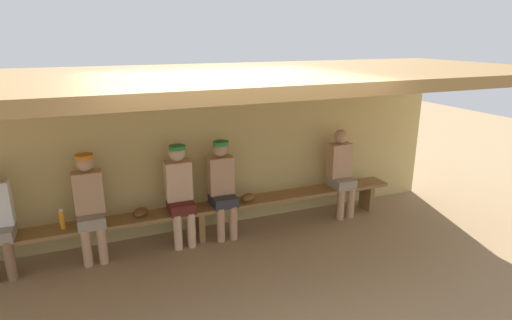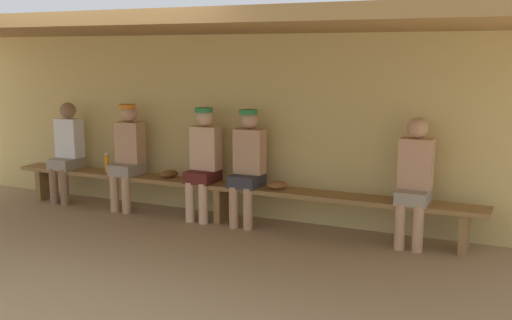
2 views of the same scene
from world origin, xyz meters
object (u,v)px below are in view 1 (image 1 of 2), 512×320
at_px(water_bottle_clear, 62,219).
at_px(baseball_glove_worn, 248,197).
at_px(player_rightmost, 341,169).
at_px(player_in_red, 222,184).
at_px(player_middle, 90,202).
at_px(bench, 199,213).
at_px(baseball_glove_tan, 141,212).
at_px(player_in_white, 180,190).

relative_size(water_bottle_clear, baseball_glove_worn, 1.05).
xyz_separation_m(player_rightmost, player_in_red, (-1.90, 0.00, 0.02)).
bearing_deg(player_middle, bench, -0.15).
xyz_separation_m(water_bottle_clear, baseball_glove_tan, (0.91, 0.04, -0.08)).
relative_size(player_in_white, player_rightmost, 1.01).
height_order(player_in_white, water_bottle_clear, player_in_white).
bearing_deg(player_in_red, player_middle, 180.00).
relative_size(player_in_white, player_in_red, 1.00).
bearing_deg(water_bottle_clear, player_middle, 1.99).
distance_m(player_in_white, baseball_glove_worn, 0.99).
height_order(player_in_white, baseball_glove_tan, player_in_white).
bearing_deg(player_in_red, player_rightmost, -0.01).
bearing_deg(baseball_glove_tan, baseball_glove_worn, -64.53).
relative_size(bench, player_rightmost, 4.49).
distance_m(water_bottle_clear, baseball_glove_worn, 2.38).
height_order(player_middle, baseball_glove_worn, player_middle).
distance_m(player_in_white, player_rightmost, 2.48).
bearing_deg(player_rightmost, baseball_glove_tan, 179.40).
height_order(player_in_white, player_rightmost, player_in_white).
relative_size(bench, baseball_glove_worn, 25.00).
distance_m(bench, player_rightmost, 2.26).
xyz_separation_m(player_in_red, baseball_glove_worn, (0.37, -0.01, -0.24)).
bearing_deg(baseball_glove_worn, player_rightmost, 145.78).
bearing_deg(water_bottle_clear, player_rightmost, 0.16).
distance_m(player_in_red, baseball_glove_worn, 0.45).
xyz_separation_m(player_in_red, water_bottle_clear, (-2.01, -0.01, -0.17)).
height_order(player_rightmost, player_middle, player_middle).
distance_m(player_in_red, water_bottle_clear, 2.02).
xyz_separation_m(bench, player_rightmost, (2.23, 0.00, 0.34)).
bearing_deg(player_middle, player_rightmost, -0.01).
distance_m(player_in_white, player_in_red, 0.58).
relative_size(bench, player_middle, 4.46).
xyz_separation_m(bench, baseball_glove_tan, (-0.76, 0.03, 0.12)).
bearing_deg(baseball_glove_worn, player_in_white, -34.75).
bearing_deg(player_in_white, player_middle, 180.00).
xyz_separation_m(bench, water_bottle_clear, (-1.67, -0.01, 0.19)).
bearing_deg(water_bottle_clear, bench, 0.26).
relative_size(player_in_white, baseball_glove_worn, 5.60).
xyz_separation_m(player_rightmost, baseball_glove_worn, (-1.52, -0.01, -0.22)).
relative_size(player_middle, baseball_glove_tan, 5.60).
height_order(bench, player_middle, player_middle).
relative_size(bench, player_in_white, 4.46).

